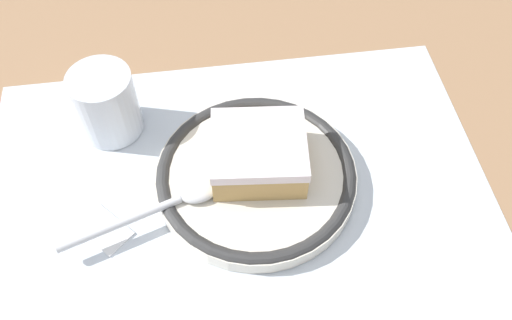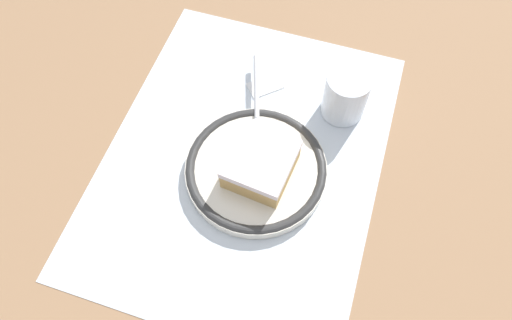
{
  "view_description": "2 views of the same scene",
  "coord_description": "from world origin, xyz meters",
  "px_view_note": "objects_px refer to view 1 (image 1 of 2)",
  "views": [
    {
      "loc": [
        0.02,
        0.26,
        0.43
      ],
      "look_at": [
        -0.02,
        -0.02,
        0.04
      ],
      "focal_mm": 38.08,
      "sensor_mm": 36.0,
      "label": 1
    },
    {
      "loc": [
        -0.29,
        -0.11,
        0.56
      ],
      "look_at": [
        -0.02,
        -0.02,
        0.04
      ],
      "focal_mm": 32.87,
      "sensor_mm": 36.0,
      "label": 2
    }
  ],
  "objects_px": {
    "sugar_packet": "(103,227)",
    "cup": "(107,107)",
    "spoon": "(171,202)",
    "plate": "(256,176)",
    "cake_slice": "(259,153)"
  },
  "relations": [
    {
      "from": "spoon",
      "to": "sugar_packet",
      "type": "relative_size",
      "value": 2.92
    },
    {
      "from": "cup",
      "to": "sugar_packet",
      "type": "distance_m",
      "value": 0.12
    },
    {
      "from": "plate",
      "to": "cake_slice",
      "type": "relative_size",
      "value": 2.02
    },
    {
      "from": "sugar_packet",
      "to": "spoon",
      "type": "bearing_deg",
      "value": -173.34
    },
    {
      "from": "plate",
      "to": "spoon",
      "type": "distance_m",
      "value": 0.08
    },
    {
      "from": "cake_slice",
      "to": "sugar_packet",
      "type": "height_order",
      "value": "cake_slice"
    },
    {
      "from": "plate",
      "to": "cup",
      "type": "distance_m",
      "value": 0.16
    },
    {
      "from": "plate",
      "to": "sugar_packet",
      "type": "height_order",
      "value": "plate"
    },
    {
      "from": "cake_slice",
      "to": "plate",
      "type": "bearing_deg",
      "value": 65.43
    },
    {
      "from": "cake_slice",
      "to": "spoon",
      "type": "bearing_deg",
      "value": 21.04
    },
    {
      "from": "sugar_packet",
      "to": "cup",
      "type": "bearing_deg",
      "value": -93.75
    },
    {
      "from": "cup",
      "to": "spoon",
      "type": "bearing_deg",
      "value": 116.86
    },
    {
      "from": "plate",
      "to": "spoon",
      "type": "xyz_separation_m",
      "value": [
        0.08,
        0.02,
        0.01
      ]
    },
    {
      "from": "plate",
      "to": "sugar_packet",
      "type": "xyz_separation_m",
      "value": [
        0.14,
        0.03,
        -0.01
      ]
    },
    {
      "from": "spoon",
      "to": "cup",
      "type": "xyz_separation_m",
      "value": [
        0.06,
        -0.11,
        0.01
      ]
    }
  ]
}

